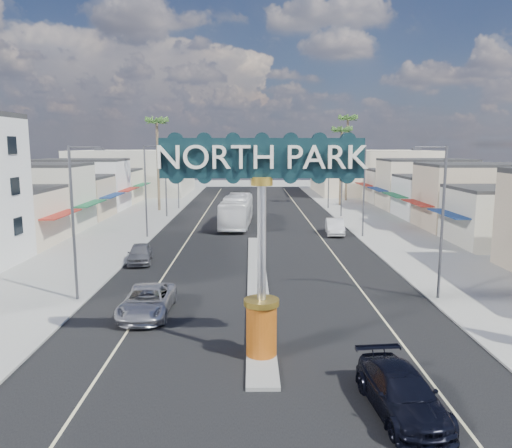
{
  "coord_description": "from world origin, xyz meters",
  "views": [
    {
      "loc": [
        -0.46,
        -18.23,
        9.05
      ],
      "look_at": [
        -0.14,
        9.84,
        4.57
      ],
      "focal_mm": 35.0,
      "sensor_mm": 36.0,
      "label": 1
    }
  ],
  "objects_px": {
    "palm_right_mid": "(342,134)",
    "suv_left": "(147,301)",
    "car_parked_left": "(140,253)",
    "streetlight_r_far": "(328,173)",
    "suv_right": "(402,392)",
    "city_bus": "(237,211)",
    "traffic_signal_right": "(327,183)",
    "streetlight_l_near": "(76,215)",
    "streetlight_r_near": "(440,215)",
    "streetlight_r_mid": "(362,186)",
    "palm_left_far": "(157,126)",
    "gateway_sign": "(262,222)",
    "traffic_signal_left": "(180,183)",
    "palm_right_far": "(348,123)",
    "streetlight_l_far": "(179,173)",
    "car_parked_right": "(335,227)"
  },
  "relations": [
    {
      "from": "palm_right_mid",
      "to": "car_parked_left",
      "type": "height_order",
      "value": "palm_right_mid"
    },
    {
      "from": "gateway_sign",
      "to": "palm_right_mid",
      "type": "distance_m",
      "value": 55.76
    },
    {
      "from": "traffic_signal_right",
      "to": "streetlight_r_far",
      "type": "height_order",
      "value": "streetlight_r_far"
    },
    {
      "from": "streetlight_r_far",
      "to": "streetlight_l_far",
      "type": "bearing_deg",
      "value": 180.0
    },
    {
      "from": "traffic_signal_left",
      "to": "city_bus",
      "type": "distance_m",
      "value": 10.24
    },
    {
      "from": "gateway_sign",
      "to": "traffic_signal_left",
      "type": "distance_m",
      "value": 43.04
    },
    {
      "from": "streetlight_l_near",
      "to": "streetlight_r_near",
      "type": "height_order",
      "value": "same"
    },
    {
      "from": "streetlight_l_near",
      "to": "suv_left",
      "type": "bearing_deg",
      "value": -28.95
    },
    {
      "from": "streetlight_l_far",
      "to": "suv_right",
      "type": "bearing_deg",
      "value": -74.52
    },
    {
      "from": "streetlight_l_near",
      "to": "city_bus",
      "type": "distance_m",
      "value": 28.64
    },
    {
      "from": "traffic_signal_right",
      "to": "suv_right",
      "type": "distance_m",
      "value": 46.84
    },
    {
      "from": "palm_right_mid",
      "to": "suv_left",
      "type": "xyz_separation_m",
      "value": [
        -19.0,
        -48.45,
        -9.84
      ]
    },
    {
      "from": "gateway_sign",
      "to": "suv_right",
      "type": "bearing_deg",
      "value": -43.79
    },
    {
      "from": "streetlight_l_near",
      "to": "streetlight_r_far",
      "type": "bearing_deg",
      "value": 63.58
    },
    {
      "from": "suv_left",
      "to": "car_parked_right",
      "type": "relative_size",
      "value": 1.12
    },
    {
      "from": "traffic_signal_left",
      "to": "palm_left_far",
      "type": "relative_size",
      "value": 0.46
    },
    {
      "from": "traffic_signal_left",
      "to": "palm_left_far",
      "type": "height_order",
      "value": "palm_left_far"
    },
    {
      "from": "streetlight_l_far",
      "to": "traffic_signal_right",
      "type": "bearing_deg",
      "value": -22.2
    },
    {
      "from": "suv_left",
      "to": "streetlight_l_near",
      "type": "bearing_deg",
      "value": 150.92
    },
    {
      "from": "streetlight_l_far",
      "to": "traffic_signal_left",
      "type": "bearing_deg",
      "value": -81.14
    },
    {
      "from": "traffic_signal_left",
      "to": "traffic_signal_right",
      "type": "distance_m",
      "value": 18.37
    },
    {
      "from": "streetlight_l_far",
      "to": "streetlight_r_mid",
      "type": "distance_m",
      "value": 30.32
    },
    {
      "from": "palm_left_far",
      "to": "car_parked_right",
      "type": "relative_size",
      "value": 2.69
    },
    {
      "from": "suv_left",
      "to": "palm_left_far",
      "type": "bearing_deg",
      "value": 99.24
    },
    {
      "from": "suv_left",
      "to": "suv_right",
      "type": "relative_size",
      "value": 1.08
    },
    {
      "from": "palm_right_far",
      "to": "car_parked_left",
      "type": "distance_m",
      "value": 50.17
    },
    {
      "from": "streetlight_r_far",
      "to": "streetlight_l_near",
      "type": "bearing_deg",
      "value": -116.42
    },
    {
      "from": "streetlight_l_near",
      "to": "streetlight_r_mid",
      "type": "relative_size",
      "value": 1.0
    },
    {
      "from": "city_bus",
      "to": "palm_right_far",
      "type": "bearing_deg",
      "value": 59.05
    },
    {
      "from": "suv_left",
      "to": "car_parked_right",
      "type": "bearing_deg",
      "value": 59.5
    },
    {
      "from": "traffic_signal_right",
      "to": "streetlight_l_far",
      "type": "bearing_deg",
      "value": 157.8
    },
    {
      "from": "palm_right_mid",
      "to": "streetlight_r_far",
      "type": "bearing_deg",
      "value": -122.69
    },
    {
      "from": "suv_right",
      "to": "palm_left_far",
      "type": "bearing_deg",
      "value": 102.93
    },
    {
      "from": "streetlight_r_mid",
      "to": "palm_right_mid",
      "type": "relative_size",
      "value": 0.74
    },
    {
      "from": "traffic_signal_right",
      "to": "palm_right_far",
      "type": "xyz_separation_m",
      "value": [
        5.82,
        18.01,
        8.11
      ]
    },
    {
      "from": "palm_right_mid",
      "to": "suv_right",
      "type": "height_order",
      "value": "palm_right_mid"
    },
    {
      "from": "traffic_signal_right",
      "to": "streetlight_r_mid",
      "type": "relative_size",
      "value": 0.67
    },
    {
      "from": "traffic_signal_right",
      "to": "streetlight_l_far",
      "type": "xyz_separation_m",
      "value": [
        -19.62,
        8.01,
        0.79
      ]
    },
    {
      "from": "traffic_signal_left",
      "to": "city_bus",
      "type": "bearing_deg",
      "value": -43.54
    },
    {
      "from": "streetlight_l_far",
      "to": "streetlight_r_near",
      "type": "bearing_deg",
      "value": -63.58
    },
    {
      "from": "palm_left_far",
      "to": "palm_right_mid",
      "type": "height_order",
      "value": "palm_left_far"
    },
    {
      "from": "streetlight_r_far",
      "to": "palm_right_far",
      "type": "distance_m",
      "value": 13.21
    },
    {
      "from": "streetlight_r_mid",
      "to": "city_bus",
      "type": "bearing_deg",
      "value": 150.04
    },
    {
      "from": "suv_right",
      "to": "city_bus",
      "type": "height_order",
      "value": "city_bus"
    },
    {
      "from": "car_parked_left",
      "to": "suv_left",
      "type": "bearing_deg",
      "value": -83.3
    },
    {
      "from": "palm_left_far",
      "to": "city_bus",
      "type": "distance_m",
      "value": 19.54
    },
    {
      "from": "streetlight_r_far",
      "to": "palm_right_mid",
      "type": "relative_size",
      "value": 0.74
    },
    {
      "from": "palm_right_far",
      "to": "city_bus",
      "type": "height_order",
      "value": "palm_right_far"
    },
    {
      "from": "streetlight_l_far",
      "to": "car_parked_left",
      "type": "distance_m",
      "value": 32.81
    },
    {
      "from": "streetlight_r_near",
      "to": "palm_left_far",
      "type": "distance_m",
      "value": 46.8
    }
  ]
}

